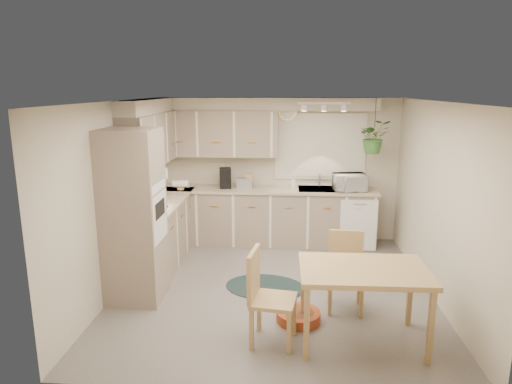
% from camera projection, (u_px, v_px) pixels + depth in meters
% --- Properties ---
extents(floor, '(4.20, 4.20, 0.00)m').
position_uv_depth(floor, '(273.00, 288.00, 5.96)').
color(floor, slate).
rests_on(floor, ground).
extents(ceiling, '(4.20, 4.20, 0.00)m').
position_uv_depth(ceiling, '(275.00, 101.00, 5.42)').
color(ceiling, white).
rests_on(ceiling, wall_back).
extents(wall_back, '(4.00, 0.04, 2.40)m').
position_uv_depth(wall_back, '(278.00, 170.00, 7.73)').
color(wall_back, beige).
rests_on(wall_back, floor).
extents(wall_front, '(4.00, 0.04, 2.40)m').
position_uv_depth(wall_front, '(266.00, 262.00, 3.65)').
color(wall_front, beige).
rests_on(wall_front, floor).
extents(wall_left, '(0.04, 4.20, 2.40)m').
position_uv_depth(wall_left, '(118.00, 197.00, 5.83)').
color(wall_left, beige).
rests_on(wall_left, floor).
extents(wall_right, '(0.04, 4.20, 2.40)m').
position_uv_depth(wall_right, '(438.00, 202.00, 5.55)').
color(wall_right, beige).
rests_on(wall_right, floor).
extents(base_cab_left, '(0.60, 1.85, 0.90)m').
position_uv_depth(base_cab_left, '(162.00, 232.00, 6.83)').
color(base_cab_left, gray).
rests_on(base_cab_left, floor).
extents(base_cab_back, '(3.60, 0.60, 0.90)m').
position_uv_depth(base_cab_back, '(265.00, 217.00, 7.62)').
color(base_cab_back, gray).
rests_on(base_cab_back, floor).
extents(counter_left, '(0.64, 1.89, 0.04)m').
position_uv_depth(counter_left, '(161.00, 202.00, 6.72)').
color(counter_left, '#C6AF90').
rests_on(counter_left, base_cab_left).
extents(counter_back, '(3.64, 0.64, 0.04)m').
position_uv_depth(counter_back, '(265.00, 190.00, 7.51)').
color(counter_back, '#C6AF90').
rests_on(counter_back, base_cab_back).
extents(oven_stack, '(0.65, 0.65, 2.10)m').
position_uv_depth(oven_stack, '(134.00, 216.00, 5.47)').
color(oven_stack, gray).
rests_on(oven_stack, floor).
extents(wall_oven_face, '(0.02, 0.56, 0.58)m').
position_uv_depth(wall_oven_face, '(160.00, 217.00, 5.45)').
color(wall_oven_face, silver).
rests_on(wall_oven_face, oven_stack).
extents(upper_cab_left, '(0.35, 2.00, 0.75)m').
position_uv_depth(upper_cab_left, '(152.00, 139.00, 6.65)').
color(upper_cab_left, gray).
rests_on(upper_cab_left, wall_left).
extents(upper_cab_back, '(2.00, 0.35, 0.75)m').
position_uv_depth(upper_cab_back, '(217.00, 133.00, 7.49)').
color(upper_cab_back, gray).
rests_on(upper_cab_back, wall_back).
extents(soffit_left, '(0.30, 2.00, 0.20)m').
position_uv_depth(soffit_left, '(148.00, 106.00, 6.54)').
color(soffit_left, beige).
rests_on(soffit_left, wall_left).
extents(soffit_back, '(3.60, 0.30, 0.20)m').
position_uv_depth(soffit_back, '(266.00, 104.00, 7.35)').
color(soffit_back, beige).
rests_on(soffit_back, wall_back).
extents(cooktop, '(0.52, 0.58, 0.02)m').
position_uv_depth(cooktop, '(150.00, 210.00, 6.15)').
color(cooktop, silver).
rests_on(cooktop, counter_left).
extents(range_hood, '(0.40, 0.60, 0.14)m').
position_uv_depth(range_hood, '(147.00, 177.00, 6.05)').
color(range_hood, silver).
rests_on(range_hood, upper_cab_left).
extents(window_blinds, '(1.40, 0.02, 1.00)m').
position_uv_depth(window_blinds, '(320.00, 147.00, 7.57)').
color(window_blinds, silver).
rests_on(window_blinds, wall_back).
extents(window_frame, '(1.50, 0.02, 1.10)m').
position_uv_depth(window_frame, '(320.00, 147.00, 7.58)').
color(window_frame, beige).
rests_on(window_frame, wall_back).
extents(sink, '(0.70, 0.48, 0.10)m').
position_uv_depth(sink, '(320.00, 191.00, 7.46)').
color(sink, '#999BA0').
rests_on(sink, counter_back).
extents(dishwasher_front, '(0.58, 0.02, 0.83)m').
position_uv_depth(dishwasher_front, '(358.00, 226.00, 7.22)').
color(dishwasher_front, silver).
rests_on(dishwasher_front, base_cab_back).
extents(track_light_bar, '(0.80, 0.04, 0.04)m').
position_uv_depth(track_light_bar, '(324.00, 103.00, 6.90)').
color(track_light_bar, silver).
rests_on(track_light_bar, ceiling).
extents(wall_clock, '(0.30, 0.03, 0.30)m').
position_uv_depth(wall_clock, '(288.00, 111.00, 7.47)').
color(wall_clock, gold).
rests_on(wall_clock, wall_back).
extents(dining_table, '(1.28, 0.86, 0.80)m').
position_uv_depth(dining_table, '(362.00, 305.00, 4.64)').
color(dining_table, tan).
rests_on(dining_table, floor).
extents(chair_left, '(0.52, 0.52, 0.98)m').
position_uv_depth(chair_left, '(274.00, 298.00, 4.60)').
color(chair_left, tan).
rests_on(chair_left, floor).
extents(chair_back, '(0.46, 0.46, 0.92)m').
position_uv_depth(chair_back, '(346.00, 273.00, 5.30)').
color(chair_back, tan).
rests_on(chair_back, floor).
extents(braided_rug, '(1.18, 0.97, 0.01)m').
position_uv_depth(braided_rug, '(265.00, 287.00, 5.99)').
color(braided_rug, black).
rests_on(braided_rug, floor).
extents(pet_bed, '(0.62, 0.62, 0.11)m').
position_uv_depth(pet_bed, '(298.00, 316.00, 5.11)').
color(pet_bed, '#9F4A1F').
rests_on(pet_bed, floor).
extents(microwave, '(0.54, 0.35, 0.34)m').
position_uv_depth(microwave, '(350.00, 180.00, 7.28)').
color(microwave, silver).
rests_on(microwave, counter_back).
extents(soap_bottle, '(0.08, 0.17, 0.08)m').
position_uv_depth(soap_bottle, '(293.00, 184.00, 7.62)').
color(soap_bottle, silver).
rests_on(soap_bottle, counter_back).
extents(hanging_plant, '(0.54, 0.59, 0.41)m').
position_uv_depth(hanging_plant, '(374.00, 140.00, 7.12)').
color(hanging_plant, '#386F2C').
rests_on(hanging_plant, ceiling).
extents(coffee_maker, '(0.22, 0.25, 0.33)m').
position_uv_depth(coffee_maker, '(225.00, 178.00, 7.52)').
color(coffee_maker, black).
rests_on(coffee_maker, counter_back).
extents(toaster, '(0.28, 0.18, 0.16)m').
position_uv_depth(toaster, '(245.00, 183.00, 7.54)').
color(toaster, '#999BA0').
rests_on(toaster, counter_back).
extents(knife_block, '(0.12, 0.12, 0.24)m').
position_uv_depth(knife_block, '(249.00, 180.00, 7.55)').
color(knife_block, tan).
rests_on(knife_block, counter_back).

